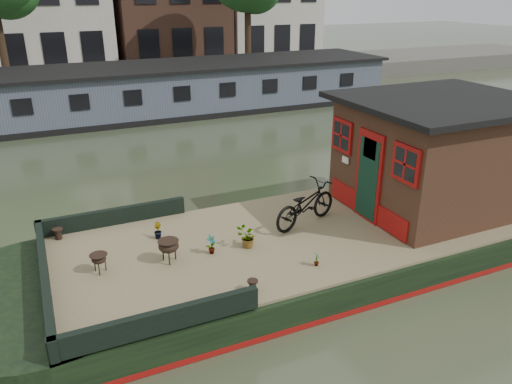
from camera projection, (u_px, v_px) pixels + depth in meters
name	position (u px, v px, depth m)	size (l,w,h in m)	color
ground	(346.00, 249.00, 10.71)	(120.00, 120.00, 0.00)	#2C3521
houseboat_hull	(292.00, 250.00, 10.09)	(14.01, 4.02, 0.60)	black
houseboat_deck	(348.00, 223.00, 10.47)	(11.80, 3.80, 0.05)	olive
bow_bulwark	(99.00, 266.00, 8.45)	(3.00, 4.00, 0.35)	black
cabin	(437.00, 153.00, 10.83)	(4.00, 3.50, 2.42)	#331A14
bicycle	(305.00, 204.00, 10.21)	(0.59, 1.68, 0.88)	black
potted_plant_a	(211.00, 245.00, 9.14)	(0.20, 0.13, 0.38)	brown
potted_plant_b	(157.00, 231.00, 9.72)	(0.18, 0.15, 0.33)	brown
potted_plant_c	(247.00, 238.00, 9.35)	(0.37, 0.32, 0.41)	brown
potted_plant_e	(317.00, 259.00, 8.75)	(0.14, 0.10, 0.27)	#A94331
brazier_front	(99.00, 263.00, 8.54)	(0.32, 0.32, 0.35)	black
brazier_rear	(169.00, 251.00, 8.86)	(0.39, 0.39, 0.43)	black
bollard_port	(58.00, 234.00, 9.71)	(0.20, 0.20, 0.22)	black
bollard_stbd	(253.00, 286.00, 8.04)	(0.18, 0.18, 0.20)	black
far_houseboat	(169.00, 91.00, 22.13)	(20.40, 4.40, 2.11)	#47535F
quay	(139.00, 80.00, 27.80)	(60.00, 6.00, 0.90)	#47443F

